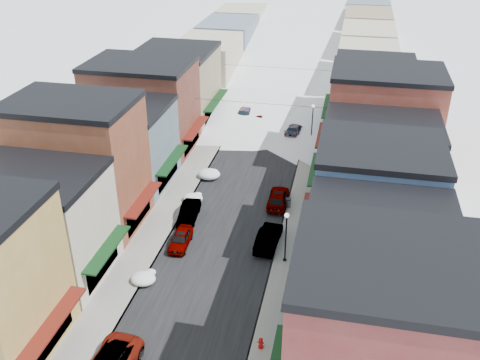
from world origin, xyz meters
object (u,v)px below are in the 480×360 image
at_px(car_dark_hatch, 189,212).
at_px(streetlamp_near, 286,231).
at_px(car_green_sedan, 268,237).
at_px(trash_can, 288,203).
at_px(car_silver_sedan, 181,239).
at_px(fire_hydrant, 261,343).

distance_m(car_dark_hatch, streetlamp_near, 11.52).
bearing_deg(car_green_sedan, trash_can, -94.10).
bearing_deg(car_silver_sedan, fire_hydrant, -51.75).
distance_m(car_silver_sedan, fire_hydrant, 14.28).
xyz_separation_m(car_green_sedan, trash_can, (0.92, 6.76, -0.17)).
height_order(fire_hydrant, streetlamp_near, streetlamp_near).
bearing_deg(car_green_sedan, streetlamp_near, 133.18).
xyz_separation_m(car_dark_hatch, streetlamp_near, (10.13, -4.93, 2.43)).
bearing_deg(fire_hydrant, trash_can, 91.73).
bearing_deg(fire_hydrant, car_silver_sedan, 130.53).
xyz_separation_m(car_dark_hatch, fire_hydrant, (9.83, -15.31, -0.20)).
bearing_deg(car_dark_hatch, streetlamp_near, -30.81).
height_order(car_silver_sedan, streetlamp_near, streetlamp_near).
bearing_deg(car_silver_sedan, trash_can, 41.95).
height_order(car_dark_hatch, car_green_sedan, car_green_sedan).
xyz_separation_m(car_dark_hatch, car_green_sedan, (8.33, -2.75, 0.07)).
relative_size(car_silver_sedan, fire_hydrant, 4.66).
height_order(car_dark_hatch, streetlamp_near, streetlamp_near).
xyz_separation_m(trash_can, streetlamp_near, (0.88, -8.94, 2.53)).
distance_m(car_silver_sedan, trash_can, 12.14).
bearing_deg(car_silver_sedan, streetlamp_near, -5.10).
distance_m(car_green_sedan, trash_can, 6.82).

